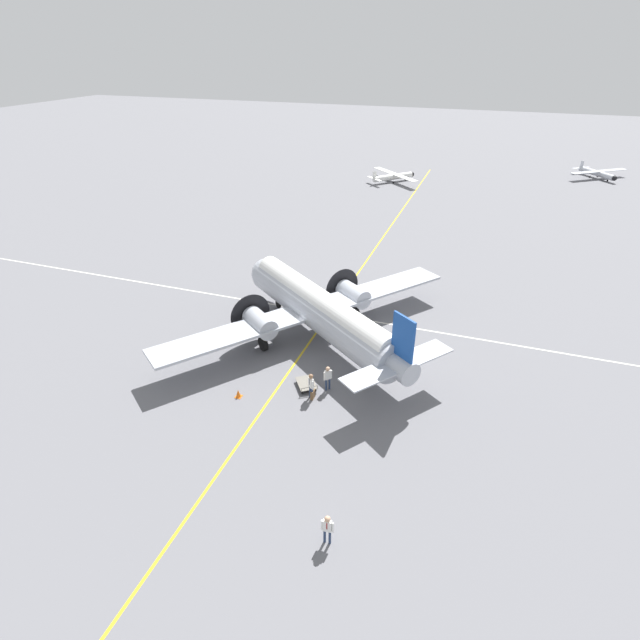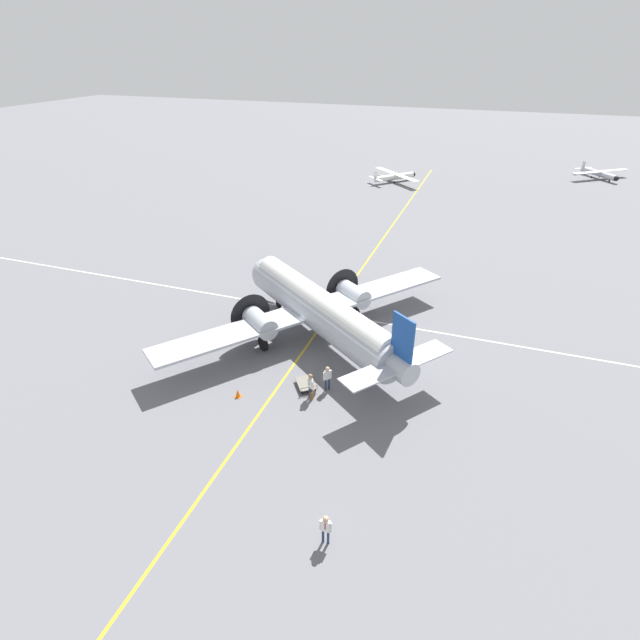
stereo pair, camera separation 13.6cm
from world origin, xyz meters
The scene contains 12 objects.
ground_plane centered at (0.00, 0.00, 0.00)m, with size 300.00×300.00×0.00m, color slate.
apron_line_eastwest centered at (0.00, -0.66, 0.00)m, with size 120.00×0.16×0.01m.
apron_line_northsouth centered at (-4.23, 0.00, 0.00)m, with size 0.16×120.00×0.01m.
airliner_main centered at (-0.28, -0.37, 2.63)m, with size 21.23×19.27×6.14m.
crew_foreground centered at (16.30, 6.09, 1.05)m, with size 0.27×0.59×1.71m.
passenger_boarding centered at (5.54, 2.48, 1.09)m, with size 0.48×0.44×1.78m.
ramp_agent centered at (6.74, 1.77, 1.13)m, with size 0.47×0.48×1.85m.
suitcase_near_door centered at (6.71, 1.88, 0.30)m, with size 0.48×0.18×0.64m.
baggage_cart centered at (5.74, 1.08, 0.27)m, with size 1.98×1.86×0.56m.
light_aircraft_distant centered at (-49.53, -4.92, 0.84)m, with size 8.29×8.62×2.05m.
light_aircraft_taxiing centered at (-62.86, 26.04, 0.84)m, with size 7.97×9.09×2.03m.
traffic_cone centered at (8.16, -2.64, 0.25)m, with size 0.41×0.41×0.54m.
Camera 2 is at (30.27, 10.82, 19.94)m, focal length 28.00 mm.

